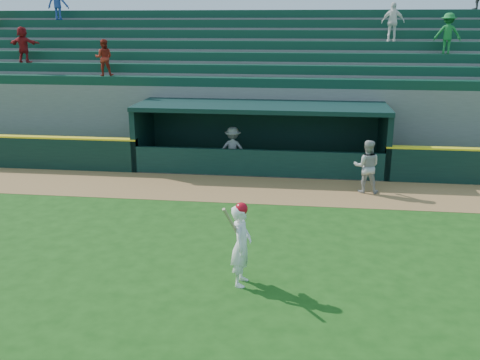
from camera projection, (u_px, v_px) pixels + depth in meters
The scene contains 7 objects.
ground at pixel (232, 248), 13.32m from camera, with size 120.00×120.00×0.00m, color #194611.
warning_track at pixel (253, 189), 17.98m from camera, with size 40.00×3.00×0.01m, color olive.
dugout_player_front at pixel (367, 166), 17.45m from camera, with size 0.86×0.67×1.76m, color #A9A9A3.
dugout_player_inside at pixel (233, 149), 20.11m from camera, with size 1.07×0.62×1.66m, color gray.
dugout at pixel (261, 132), 20.55m from camera, with size 9.40×2.80×2.46m.
stands at pixel (271, 90), 24.59m from camera, with size 34.50×6.27×7.46m.
batter_at_plate at pixel (241, 244), 11.25m from camera, with size 0.57×0.78×1.86m.
Camera 1 is at (1.77, -12.16, 5.40)m, focal length 40.00 mm.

